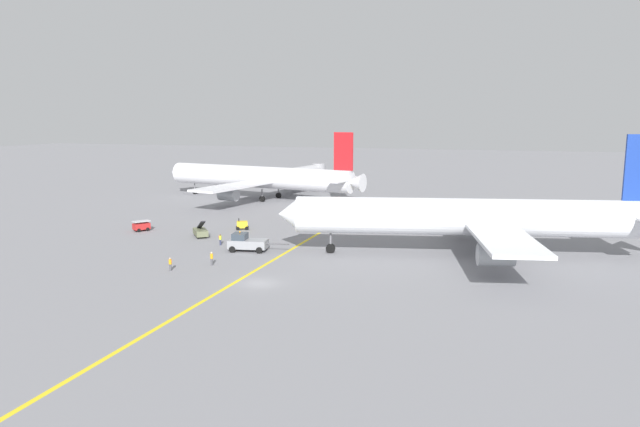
{
  "coord_description": "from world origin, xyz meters",
  "views": [
    {
      "loc": [
        26.27,
        -58.1,
        18.47
      ],
      "look_at": [
        -1.03,
        25.41,
        4.0
      ],
      "focal_mm": 32.41,
      "sensor_mm": 36.0,
      "label": 1
    }
  ],
  "objects_px": {
    "airliner_at_gate_left": "(260,178)",
    "pushback_tug": "(247,243)",
    "gse_belt_loader_portside": "(201,232)",
    "airliner_being_pushed": "(474,218)",
    "ground_crew_wing_walker_right": "(170,264)",
    "jet_bridge": "(307,172)",
    "ground_crew_ramp_agent_by_cones": "(220,239)",
    "gse_gpu_cart_small": "(242,225)",
    "gse_baggage_cart_trailing": "(141,226)",
    "ground_crew_marshaller_foreground": "(212,258)"
  },
  "relations": [
    {
      "from": "airliner_being_pushed",
      "to": "ground_crew_marshaller_foreground",
      "type": "xyz_separation_m",
      "value": [
        -31.23,
        -15.49,
        -4.39
      ]
    },
    {
      "from": "airliner_at_gate_left",
      "to": "ground_crew_wing_walker_right",
      "type": "bearing_deg",
      "value": -75.98
    },
    {
      "from": "airliner_at_gate_left",
      "to": "pushback_tug",
      "type": "relative_size",
      "value": 6.08
    },
    {
      "from": "gse_belt_loader_portside",
      "to": "ground_crew_wing_walker_right",
      "type": "relative_size",
      "value": 2.78
    },
    {
      "from": "ground_crew_wing_walker_right",
      "to": "ground_crew_marshaller_foreground",
      "type": "bearing_deg",
      "value": 47.9
    },
    {
      "from": "pushback_tug",
      "to": "gse_baggage_cart_trailing",
      "type": "bearing_deg",
      "value": 161.12
    },
    {
      "from": "gse_baggage_cart_trailing",
      "to": "ground_crew_wing_walker_right",
      "type": "distance_m",
      "value": 27.84
    },
    {
      "from": "ground_crew_wing_walker_right",
      "to": "pushback_tug",
      "type": "bearing_deg",
      "value": 71.36
    },
    {
      "from": "airliner_at_gate_left",
      "to": "pushback_tug",
      "type": "distance_m",
      "value": 53.27
    },
    {
      "from": "gse_baggage_cart_trailing",
      "to": "ground_crew_marshaller_foreground",
      "type": "bearing_deg",
      "value": -36.97
    },
    {
      "from": "jet_bridge",
      "to": "ground_crew_ramp_agent_by_cones",
      "type": "bearing_deg",
      "value": -80.41
    },
    {
      "from": "ground_crew_wing_walker_right",
      "to": "jet_bridge",
      "type": "xyz_separation_m",
      "value": [
        -13.57,
        89.18,
        3.25
      ]
    },
    {
      "from": "jet_bridge",
      "to": "ground_crew_wing_walker_right",
      "type": "bearing_deg",
      "value": -81.35
    },
    {
      "from": "jet_bridge",
      "to": "ground_crew_marshaller_foreground",
      "type": "bearing_deg",
      "value": -78.64
    },
    {
      "from": "ground_crew_ramp_agent_by_cones",
      "to": "gse_gpu_cart_small",
      "type": "bearing_deg",
      "value": 100.67
    },
    {
      "from": "pushback_tug",
      "to": "ground_crew_marshaller_foreground",
      "type": "relative_size",
      "value": 4.96
    },
    {
      "from": "gse_gpu_cart_small",
      "to": "ground_crew_wing_walker_right",
      "type": "bearing_deg",
      "value": -83.01
    },
    {
      "from": "ground_crew_marshaller_foreground",
      "to": "pushback_tug",
      "type": "bearing_deg",
      "value": 85.08
    },
    {
      "from": "pushback_tug",
      "to": "gse_belt_loader_portside",
      "type": "xyz_separation_m",
      "value": [
        -11.19,
        6.64,
        -0.36
      ]
    },
    {
      "from": "gse_gpu_cart_small",
      "to": "gse_belt_loader_portside",
      "type": "bearing_deg",
      "value": -114.9
    },
    {
      "from": "pushback_tug",
      "to": "gse_gpu_cart_small",
      "type": "distance_m",
      "value": 16.21
    },
    {
      "from": "ground_crew_wing_walker_right",
      "to": "ground_crew_marshaller_foreground",
      "type": "relative_size",
      "value": 0.94
    },
    {
      "from": "ground_crew_marshaller_foreground",
      "to": "jet_bridge",
      "type": "distance_m",
      "value": 87.01
    },
    {
      "from": "gse_gpu_cart_small",
      "to": "gse_baggage_cart_trailing",
      "type": "bearing_deg",
      "value": -157.24
    },
    {
      "from": "gse_gpu_cart_small",
      "to": "jet_bridge",
      "type": "bearing_deg",
      "value": 99.38
    },
    {
      "from": "gse_baggage_cart_trailing",
      "to": "jet_bridge",
      "type": "xyz_separation_m",
      "value": [
        5.09,
        68.53,
        3.25
      ]
    },
    {
      "from": "airliner_being_pushed",
      "to": "gse_belt_loader_portside",
      "type": "bearing_deg",
      "value": 179.98
    },
    {
      "from": "gse_belt_loader_portside",
      "to": "ground_crew_ramp_agent_by_cones",
      "type": "xyz_separation_m",
      "value": [
        5.84,
        -4.45,
        0.03
      ]
    },
    {
      "from": "gse_belt_loader_portside",
      "to": "ground_crew_ramp_agent_by_cones",
      "type": "relative_size",
      "value": 2.8
    },
    {
      "from": "ground_crew_wing_walker_right",
      "to": "jet_bridge",
      "type": "height_order",
      "value": "jet_bridge"
    },
    {
      "from": "airliner_being_pushed",
      "to": "ground_crew_marshaller_foreground",
      "type": "height_order",
      "value": "airliner_being_pushed"
    },
    {
      "from": "airliner_at_gate_left",
      "to": "jet_bridge",
      "type": "height_order",
      "value": "airliner_at_gate_left"
    },
    {
      "from": "gse_belt_loader_portside",
      "to": "ground_crew_marshaller_foreground",
      "type": "xyz_separation_m",
      "value": [
        10.43,
        -15.5,
        0.09
      ]
    },
    {
      "from": "ground_crew_marshaller_foreground",
      "to": "jet_bridge",
      "type": "height_order",
      "value": "jet_bridge"
    },
    {
      "from": "pushback_tug",
      "to": "ground_crew_wing_walker_right",
      "type": "relative_size",
      "value": 5.27
    },
    {
      "from": "ground_crew_marshaller_foreground",
      "to": "gse_gpu_cart_small",
      "type": "bearing_deg",
      "value": 106.53
    },
    {
      "from": "gse_belt_loader_portside",
      "to": "gse_gpu_cart_small",
      "type": "xyz_separation_m",
      "value": [
        3.55,
        7.66,
        -0.03
      ]
    },
    {
      "from": "gse_belt_loader_portside",
      "to": "jet_bridge",
      "type": "bearing_deg",
      "value": 95.49
    },
    {
      "from": "airliner_at_gate_left",
      "to": "gse_gpu_cart_small",
      "type": "height_order",
      "value": "airliner_at_gate_left"
    },
    {
      "from": "gse_gpu_cart_small",
      "to": "gse_baggage_cart_trailing",
      "type": "xyz_separation_m",
      "value": [
        -15.34,
        -6.44,
        0.07
      ]
    },
    {
      "from": "airliner_at_gate_left",
      "to": "pushback_tug",
      "type": "height_order",
      "value": "airliner_at_gate_left"
    },
    {
      "from": "pushback_tug",
      "to": "jet_bridge",
      "type": "height_order",
      "value": "jet_bridge"
    },
    {
      "from": "ground_crew_ramp_agent_by_cones",
      "to": "ground_crew_wing_walker_right",
      "type": "xyz_separation_m",
      "value": [
        1.04,
        -14.99,
        0.0
      ]
    },
    {
      "from": "gse_belt_loader_portside",
      "to": "airliner_being_pushed",
      "type": "bearing_deg",
      "value": -0.02
    },
    {
      "from": "airliner_at_gate_left",
      "to": "pushback_tug",
      "type": "bearing_deg",
      "value": -68.1
    },
    {
      "from": "ground_crew_ramp_agent_by_cones",
      "to": "airliner_at_gate_left",
      "type": "bearing_deg",
      "value": 107.07
    },
    {
      "from": "pushback_tug",
      "to": "gse_gpu_cart_small",
      "type": "height_order",
      "value": "pushback_tug"
    },
    {
      "from": "gse_gpu_cart_small",
      "to": "gse_baggage_cart_trailing",
      "type": "distance_m",
      "value": 16.64
    },
    {
      "from": "airliner_at_gate_left",
      "to": "ground_crew_marshaller_foreground",
      "type": "height_order",
      "value": "airliner_at_gate_left"
    },
    {
      "from": "airliner_being_pushed",
      "to": "ground_crew_wing_walker_right",
      "type": "bearing_deg",
      "value": -150.83
    }
  ]
}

